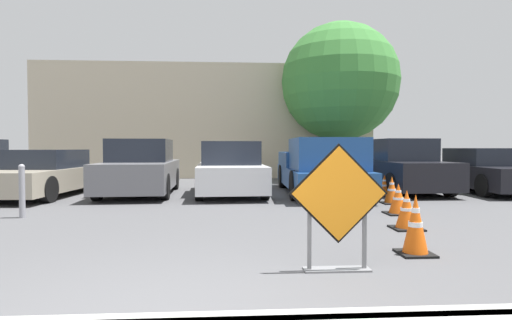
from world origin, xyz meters
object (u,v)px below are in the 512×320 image
at_px(parked_car_second, 45,174).
at_px(pickup_truck, 320,169).
at_px(parked_car_fifth, 401,168).
at_px(traffic_cone_fifth, 384,186).
at_px(bollard_nearest, 22,189).
at_px(parked_car_sixth, 484,171).
at_px(traffic_cone_fourth, 392,190).
at_px(traffic_cone_second, 407,210).
at_px(parked_car_third, 141,169).
at_px(road_closed_sign, 338,204).
at_px(parked_car_fourth, 230,170).
at_px(traffic_cone_third, 398,199).
at_px(traffic_cone_nearest, 415,225).

bearing_deg(parked_car_second, pickup_truck, -177.99).
distance_m(pickup_truck, parked_car_fifth, 2.68).
bearing_deg(traffic_cone_fifth, bollard_nearest, -160.71).
bearing_deg(parked_car_sixth, traffic_cone_fourth, 34.71).
height_order(traffic_cone_second, traffic_cone_fifth, traffic_cone_second).
xyz_separation_m(parked_car_second, parked_car_third, (2.61, 0.23, 0.12)).
height_order(traffic_cone_fourth, bollard_nearest, bollard_nearest).
xyz_separation_m(road_closed_sign, parked_car_sixth, (6.65, 7.58, -0.12)).
bearing_deg(traffic_cone_fifth, road_closed_sign, -115.21).
xyz_separation_m(road_closed_sign, bollard_nearest, (-5.22, 3.69, -0.20)).
bearing_deg(parked_car_fourth, parked_car_sixth, 179.43).
distance_m(traffic_cone_second, parked_car_second, 9.65).
relative_size(traffic_cone_fourth, bollard_nearest, 0.63).
bearing_deg(pickup_truck, road_closed_sign, 80.62).
distance_m(parked_car_fifth, parked_car_sixth, 2.62).
distance_m(road_closed_sign, traffic_cone_third, 4.29).
relative_size(traffic_cone_fifth, parked_car_second, 0.13).
distance_m(traffic_cone_fifth, parked_car_fifth, 1.47).
height_order(traffic_cone_fourth, parked_car_second, parked_car_second).
distance_m(traffic_cone_nearest, parked_car_third, 8.52).
bearing_deg(parked_car_fourth, traffic_cone_fourth, 148.57).
distance_m(traffic_cone_third, parked_car_second, 9.40).
distance_m(road_closed_sign, traffic_cone_nearest, 1.38).
relative_size(parked_car_sixth, bollard_nearest, 4.35).
distance_m(pickup_truck, parked_car_sixth, 5.26).
xyz_separation_m(traffic_cone_second, pickup_truck, (-0.34, 4.95, 0.41)).
xyz_separation_m(parked_car_second, bollard_nearest, (1.20, -3.61, -0.06)).
height_order(road_closed_sign, traffic_cone_third, road_closed_sign).
bearing_deg(parked_car_fourth, pickup_truck, 173.03).
height_order(traffic_cone_fifth, bollard_nearest, bollard_nearest).
height_order(road_closed_sign, traffic_cone_fourth, road_closed_sign).
bearing_deg(pickup_truck, traffic_cone_second, 95.75).
distance_m(traffic_cone_fifth, parked_car_third, 7.00).
bearing_deg(traffic_cone_third, pickup_truck, 103.32).
bearing_deg(traffic_cone_fifth, traffic_cone_nearest, -108.00).
relative_size(traffic_cone_fifth, parked_car_fourth, 0.15).
xyz_separation_m(road_closed_sign, parked_car_fourth, (-1.19, 7.33, -0.04)).
xyz_separation_m(traffic_cone_nearest, parked_car_fourth, (-2.36, 6.71, 0.33)).
bearing_deg(traffic_cone_nearest, parked_car_fourth, 109.40).
xyz_separation_m(parked_car_fifth, bollard_nearest, (-9.25, -3.96, -0.19)).
relative_size(parked_car_fourth, parked_car_fifth, 1.00).
bearing_deg(traffic_cone_nearest, traffic_cone_third, 70.49).
bearing_deg(parked_car_second, traffic_cone_second, 151.22).
xyz_separation_m(parked_car_third, parked_car_fourth, (2.62, -0.20, -0.03)).
bearing_deg(traffic_cone_fifth, traffic_cone_third, -106.44).
xyz_separation_m(traffic_cone_third, pickup_truck, (-0.82, 3.48, 0.42)).
distance_m(road_closed_sign, traffic_cone_fourth, 5.85).
xyz_separation_m(traffic_cone_fourth, parked_car_sixth, (3.93, 2.42, 0.31)).
relative_size(parked_car_fifth, parked_car_sixth, 0.91).
distance_m(traffic_cone_nearest, parked_car_sixth, 8.86).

